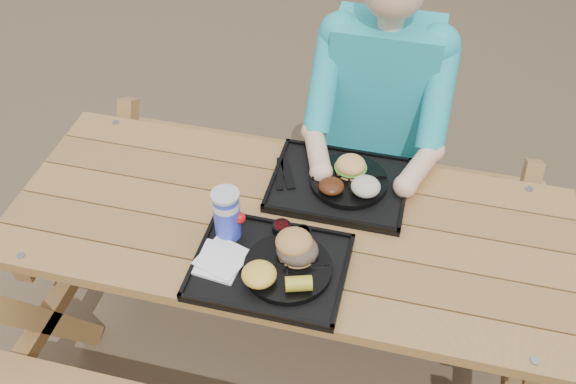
# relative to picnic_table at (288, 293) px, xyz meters

# --- Properties ---
(ground) EXTENTS (60.00, 60.00, 0.00)m
(ground) POSITION_rel_picnic_table_xyz_m (0.00, 0.00, -0.38)
(ground) COLOR #999999
(ground) RESTS_ON ground
(picnic_table) EXTENTS (1.80, 1.49, 0.75)m
(picnic_table) POSITION_rel_picnic_table_xyz_m (0.00, 0.00, 0.00)
(picnic_table) COLOR #999999
(picnic_table) RESTS_ON ground
(tray_near) EXTENTS (0.45, 0.35, 0.02)m
(tray_near) POSITION_rel_picnic_table_xyz_m (-0.00, -0.20, 0.39)
(tray_near) COLOR black
(tray_near) RESTS_ON picnic_table
(tray_far) EXTENTS (0.45, 0.35, 0.02)m
(tray_far) POSITION_rel_picnic_table_xyz_m (0.13, 0.19, 0.39)
(tray_far) COLOR black
(tray_far) RESTS_ON picnic_table
(plate_near) EXTENTS (0.26, 0.26, 0.02)m
(plate_near) POSITION_rel_picnic_table_xyz_m (0.05, -0.21, 0.41)
(plate_near) COLOR black
(plate_near) RESTS_ON tray_near
(plate_far) EXTENTS (0.26, 0.26, 0.02)m
(plate_far) POSITION_rel_picnic_table_xyz_m (0.16, 0.20, 0.41)
(plate_far) COLOR black
(plate_far) RESTS_ON tray_far
(napkin_stack) EXTENTS (0.15, 0.15, 0.02)m
(napkin_stack) POSITION_rel_picnic_table_xyz_m (-0.15, -0.23, 0.40)
(napkin_stack) COLOR white
(napkin_stack) RESTS_ON tray_near
(soda_cup) EXTENTS (0.08, 0.08, 0.16)m
(soda_cup) POSITION_rel_picnic_table_xyz_m (-0.16, -0.11, 0.48)
(soda_cup) COLOR #1C2DD9
(soda_cup) RESTS_ON tray_near
(condiment_bbq) EXTENTS (0.06, 0.06, 0.03)m
(condiment_bbq) POSITION_rel_picnic_table_xyz_m (-0.00, -0.07, 0.41)
(condiment_bbq) COLOR #330507
(condiment_bbq) RESTS_ON tray_near
(condiment_mustard) EXTENTS (0.06, 0.06, 0.03)m
(condiment_mustard) POSITION_rel_picnic_table_xyz_m (0.06, -0.08, 0.41)
(condiment_mustard) COLOR gold
(condiment_mustard) RESTS_ON tray_near
(sandwich) EXTENTS (0.12, 0.12, 0.12)m
(sandwich) POSITION_rel_picnic_table_xyz_m (0.07, -0.16, 0.48)
(sandwich) COLOR #C38A44
(sandwich) RESTS_ON plate_near
(mac_cheese) EXTENTS (0.10, 0.10, 0.05)m
(mac_cheese) POSITION_rel_picnic_table_xyz_m (-0.02, -0.28, 0.44)
(mac_cheese) COLOR yellow
(mac_cheese) RESTS_ON plate_near
(corn_cob) EXTENTS (0.09, 0.09, 0.04)m
(corn_cob) POSITION_rel_picnic_table_xyz_m (0.10, -0.28, 0.44)
(corn_cob) COLOR gold
(corn_cob) RESTS_ON plate_near
(cutlery_far) EXTENTS (0.09, 0.16, 0.01)m
(cutlery_far) POSITION_rel_picnic_table_xyz_m (-0.05, 0.20, 0.40)
(cutlery_far) COLOR black
(cutlery_far) RESTS_ON tray_far
(burger) EXTENTS (0.10, 0.10, 0.09)m
(burger) POSITION_rel_picnic_table_xyz_m (0.16, 0.23, 0.46)
(burger) COLOR #F8A957
(burger) RESTS_ON plate_far
(baked_beans) EXTENTS (0.08, 0.08, 0.04)m
(baked_beans) POSITION_rel_picnic_table_xyz_m (0.11, 0.13, 0.43)
(baked_beans) COLOR #4B220F
(baked_beans) RESTS_ON plate_far
(potato_salad) EXTENTS (0.10, 0.10, 0.05)m
(potato_salad) POSITION_rel_picnic_table_xyz_m (0.22, 0.15, 0.44)
(potato_salad) COLOR beige
(potato_salad) RESTS_ON plate_far
(diner) EXTENTS (0.48, 0.84, 1.28)m
(diner) POSITION_rel_picnic_table_xyz_m (0.20, 0.62, 0.27)
(diner) COLOR #19A7B3
(diner) RESTS_ON ground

